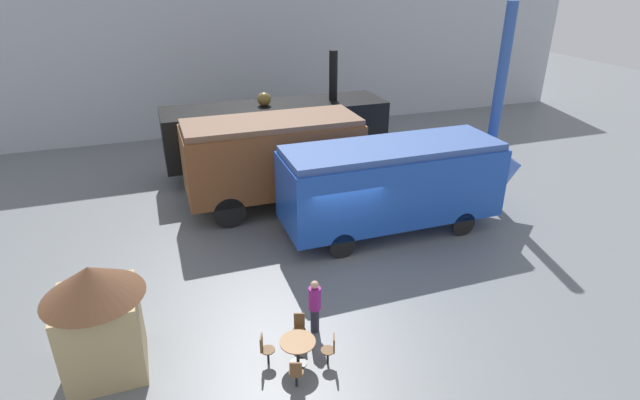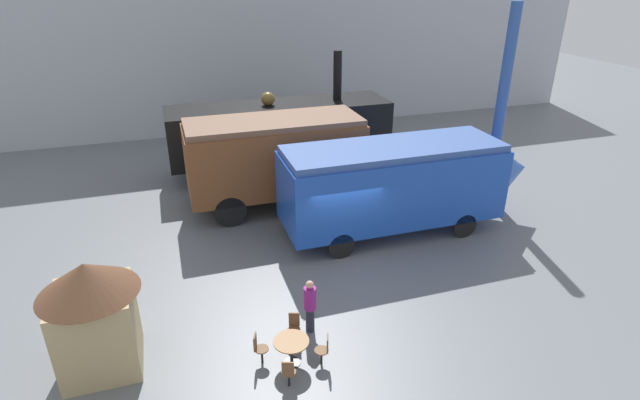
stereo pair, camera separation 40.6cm
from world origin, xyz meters
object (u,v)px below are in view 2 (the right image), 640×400
Objects in this scene: steam_locomotive at (280,129)px; visitor_person at (310,304)px; streamlined_locomotive at (409,180)px; cafe_table_near at (291,345)px; cafe_chair_0 at (294,326)px; ticket_kiosk at (93,311)px; passenger_coach_wooden at (275,155)px.

visitor_person is at bearing -100.05° from steam_locomotive.
streamlined_locomotive is 7.10m from visitor_person.
cafe_table_near is (-2.95, -13.14, -1.49)m from steam_locomotive.
cafe_chair_0 is 0.29× the size of ticket_kiosk.
cafe_table_near is 1.04× the size of cafe_chair_0.
steam_locomotive is at bearing 57.68° from ticket_kiosk.
passenger_coach_wooden is at bearing 140.90° from streamlined_locomotive.
steam_locomotive reaches higher than cafe_chair_0.
streamlined_locomotive is at bearing -67.26° from steam_locomotive.
streamlined_locomotive reaches higher than cafe_table_near.
steam_locomotive is 1.50× the size of passenger_coach_wooden.
passenger_coach_wooden is 5.53m from streamlined_locomotive.
cafe_chair_0 is (0.28, 0.78, -0.06)m from cafe_table_near.
passenger_coach_wooden is 8.07× the size of cafe_chair_0.
ticket_kiosk reaches higher than cafe_chair_0.
cafe_table_near is at bearing -17.02° from ticket_kiosk.
visitor_person is (-5.25, -4.65, -1.09)m from streamlined_locomotive.
cafe_chair_0 is 0.71m from visitor_person.
cafe_chair_0 is 4.95m from ticket_kiosk.
ticket_kiosk is (-4.77, 0.60, 1.16)m from cafe_chair_0.
visitor_person is 0.54× the size of ticket_kiosk.
steam_locomotive is 3.51× the size of ticket_kiosk.
cafe_chair_0 is 0.54× the size of visitor_person.
passenger_coach_wooden is 8.31m from visitor_person.
streamlined_locomotive reaches higher than visitor_person.
cafe_table_near is 0.56× the size of visitor_person.
visitor_person is (-0.96, -8.14, -1.36)m from passenger_coach_wooden.
cafe_table_near is 0.30× the size of ticket_kiosk.
passenger_coach_wooden is 0.71× the size of streamlined_locomotive.
steam_locomotive is at bearing 77.36° from cafe_table_near.
steam_locomotive is 12.32m from visitor_person.
ticket_kiosk is at bearing 162.98° from cafe_table_near.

